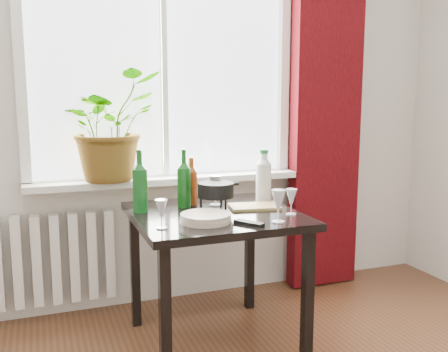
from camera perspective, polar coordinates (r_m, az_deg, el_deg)
name	(u,v)px	position (r m, az deg, el deg)	size (l,w,h in m)	color
window	(163,55)	(3.21, -7.00, 13.56)	(1.72, 0.08, 1.62)	white
windowsill	(168,180)	(3.17, -6.43, -0.43)	(1.72, 0.20, 0.04)	silver
curtain	(326,104)	(3.54, 11.58, 8.09)	(0.50, 0.12, 2.56)	#350408
radiator	(46,259)	(3.21, -19.66, -8.95)	(0.80, 0.10, 0.55)	white
table	(214,229)	(2.68, -1.11, -6.05)	(0.85, 0.85, 0.74)	black
potted_plant	(109,126)	(3.06, -13.00, 5.62)	(0.59, 0.51, 0.66)	#388022
wine_bottle_left	(140,181)	(2.66, -9.58, -0.53)	(0.08, 0.08, 0.34)	#0E4916
wine_bottle_right	(184,178)	(2.75, -4.59, -0.23)	(0.08, 0.08, 0.32)	#0D450F
bottle_amber	(191,180)	(2.82, -3.75, -0.51)	(0.07, 0.07, 0.28)	maroon
cleaning_bottle	(264,175)	(2.91, 4.55, 0.13)	(0.09, 0.09, 0.31)	silver
wineglass_front_right	(278,206)	(2.43, 6.23, -3.40)	(0.07, 0.07, 0.16)	silver
wineglass_far_right	(291,202)	(2.60, 7.70, -2.92)	(0.06, 0.06, 0.14)	silver
wineglass_back_center	(216,190)	(2.79, -0.98, -1.62)	(0.07, 0.07, 0.17)	silver
wineglass_back_left	(184,187)	(2.88, -4.55, -1.23)	(0.08, 0.08, 0.18)	silver
wineglass_front_left	(162,214)	(2.32, -7.15, -4.32)	(0.06, 0.06, 0.14)	silver
plate_stack	(206,218)	(2.44, -2.11, -4.79)	(0.26, 0.26, 0.04)	beige
fondue_pot	(216,196)	(2.68, -0.94, -2.35)	(0.22, 0.19, 0.15)	black
tv_remote	(249,223)	(2.39, 2.87, -5.39)	(0.04, 0.15, 0.02)	black
cutting_board	(254,206)	(2.75, 3.47, -3.50)	(0.27, 0.17, 0.01)	olive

